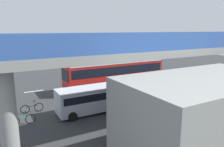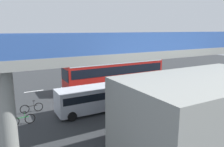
{
  "view_description": "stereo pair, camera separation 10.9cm",
  "coord_description": "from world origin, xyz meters",
  "views": [
    {
      "loc": [
        11.55,
        20.61,
        6.55
      ],
      "look_at": [
        -0.2,
        -0.37,
        1.6
      ],
      "focal_mm": 34.56,
      "sensor_mm": 36.0,
      "label": 1
    },
    {
      "loc": [
        11.45,
        20.67,
        6.55
      ],
      "look_at": [
        -0.2,
        -0.37,
        1.6
      ],
      "focal_mm": 34.56,
      "sensor_mm": 36.0,
      "label": 2
    }
  ],
  "objects": [
    {
      "name": "parked_van",
      "position": [
        5.29,
        5.45,
        1.18
      ],
      "size": [
        4.8,
        2.17,
        2.05
      ],
      "color": "#B7BCC6",
      "rests_on": "ground"
    },
    {
      "name": "station_building",
      "position": [
        2.14,
        13.74,
        2.1
      ],
      "size": [
        9.0,
        5.04,
        4.2
      ],
      "color": "gray",
      "rests_on": "ground"
    },
    {
      "name": "lane_dash_right",
      "position": [
        4.0,
        -2.96,
        0.0
      ],
      "size": [
        2.0,
        0.2,
        0.01
      ],
      "primitive_type": "cube",
      "color": "silver",
      "rests_on": "ground"
    },
    {
      "name": "lane_dash_left",
      "position": [
        -4.0,
        -2.96,
        0.0
      ],
      "size": [
        2.0,
        0.2,
        0.01
      ],
      "primitive_type": "cube",
      "color": "silver",
      "rests_on": "ground"
    },
    {
      "name": "traffic_sign",
      "position": [
        1.07,
        -3.82,
        1.89
      ],
      "size": [
        0.08,
        0.6,
        2.8
      ],
      "color": "slate",
      "rests_on": "ground"
    },
    {
      "name": "bicycle_black",
      "position": [
        9.17,
        3.27,
        0.37
      ],
      "size": [
        1.77,
        0.44,
        0.96
      ],
      "color": "black",
      "rests_on": "ground"
    },
    {
      "name": "city_bus",
      "position": [
        -0.36,
        0.01,
        1.88
      ],
      "size": [
        11.54,
        2.85,
        3.15
      ],
      "color": "red",
      "rests_on": "ground"
    },
    {
      "name": "lane_dash_leftmost",
      "position": [
        -8.0,
        -2.96,
        0.0
      ],
      "size": [
        2.0,
        0.2,
        0.01
      ],
      "primitive_type": "cube",
      "color": "silver",
      "rests_on": "ground"
    },
    {
      "name": "lane_dash_rightmost",
      "position": [
        8.0,
        -2.96,
        0.0
      ],
      "size": [
        2.0,
        0.2,
        0.01
      ],
      "primitive_type": "cube",
      "color": "silver",
      "rests_on": "ground"
    },
    {
      "name": "bicycle_green",
      "position": [
        10.14,
        5.39,
        0.37
      ],
      "size": [
        1.77,
        0.44,
        0.96
      ],
      "color": "black",
      "rests_on": "ground"
    },
    {
      "name": "pedestrian_overpass",
      "position": [
        0.0,
        9.35,
        4.6
      ],
      "size": [
        24.35,
        2.6,
        6.34
      ],
      "color": "gray",
      "rests_on": "ground"
    },
    {
      "name": "pedestrian",
      "position": [
        2.08,
        3.48,
        0.89
      ],
      "size": [
        0.38,
        0.38,
        1.79
      ],
      "color": "#2D2D38",
      "rests_on": "ground"
    },
    {
      "name": "lane_dash_centre",
      "position": [
        0.0,
        -2.96,
        0.0
      ],
      "size": [
        2.0,
        0.2,
        0.01
      ],
      "primitive_type": "cube",
      "color": "silver",
      "rests_on": "ground"
    },
    {
      "name": "ground",
      "position": [
        0.0,
        0.0,
        0.0
      ],
      "size": [
        80.0,
        80.0,
        0.0
      ],
      "primitive_type": "plane",
      "color": "#2D3033"
    }
  ]
}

